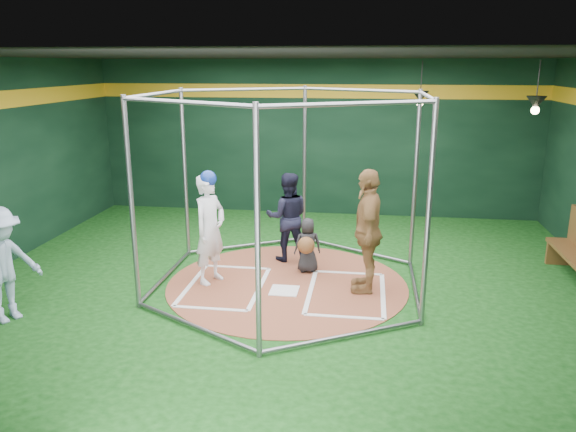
# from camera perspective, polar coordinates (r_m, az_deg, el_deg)

# --- Properties ---
(room_shell) EXTENTS (10.10, 9.10, 3.53)m
(room_shell) POSITION_cam_1_polar(r_m,az_deg,el_deg) (8.49, -0.09, 4.10)
(room_shell) COLOR #0D3A0D
(room_shell) RESTS_ON ground
(clay_disc) EXTENTS (3.80, 3.80, 0.01)m
(clay_disc) POSITION_cam_1_polar(r_m,az_deg,el_deg) (8.98, -0.09, -6.92)
(clay_disc) COLOR #954F36
(clay_disc) RESTS_ON ground
(home_plate) EXTENTS (0.43, 0.43, 0.01)m
(home_plate) POSITION_cam_1_polar(r_m,az_deg,el_deg) (8.70, -0.38, -7.58)
(home_plate) COLOR white
(home_plate) RESTS_ON clay_disc
(batter_box_left) EXTENTS (1.17, 1.77, 0.01)m
(batter_box_left) POSITION_cam_1_polar(r_m,az_deg,el_deg) (8.93, -6.42, -7.08)
(batter_box_left) COLOR white
(batter_box_left) RESTS_ON clay_disc
(batter_box_right) EXTENTS (1.17, 1.77, 0.01)m
(batter_box_right) POSITION_cam_1_polar(r_m,az_deg,el_deg) (8.67, 5.95, -7.77)
(batter_box_right) COLOR white
(batter_box_right) RESTS_ON clay_disc
(batting_cage) EXTENTS (4.05, 4.67, 3.00)m
(batting_cage) POSITION_cam_1_polar(r_m,az_deg,el_deg) (8.53, -0.10, 2.42)
(batting_cage) COLOR gray
(batting_cage) RESTS_ON ground
(pendant_lamp_near) EXTENTS (0.34, 0.34, 0.90)m
(pendant_lamp_near) POSITION_cam_1_polar(r_m,az_deg,el_deg) (11.89, 13.30, 11.69)
(pendant_lamp_near) COLOR black
(pendant_lamp_near) RESTS_ON room_shell
(pendant_lamp_far) EXTENTS (0.34, 0.34, 0.90)m
(pendant_lamp_far) POSITION_cam_1_polar(r_m,az_deg,el_deg) (10.63, 23.88, 10.44)
(pendant_lamp_far) COLOR black
(pendant_lamp_far) RESTS_ON room_shell
(batter_figure) EXTENTS (0.63, 0.75, 1.81)m
(batter_figure) POSITION_cam_1_polar(r_m,az_deg,el_deg) (8.87, -7.94, -1.17)
(batter_figure) COLOR white
(batter_figure) RESTS_ON clay_disc
(visitor_leopard) EXTENTS (0.48, 1.12, 1.90)m
(visitor_leopard) POSITION_cam_1_polar(r_m,az_deg,el_deg) (8.53, 8.08, -1.49)
(visitor_leopard) COLOR tan
(visitor_leopard) RESTS_ON clay_disc
(catcher_figure) EXTENTS (0.51, 0.59, 0.92)m
(catcher_figure) POSITION_cam_1_polar(r_m,az_deg,el_deg) (9.31, 1.99, -2.97)
(catcher_figure) COLOR black
(catcher_figure) RESTS_ON clay_disc
(umpire) EXTENTS (0.86, 0.73, 1.57)m
(umpire) POSITION_cam_1_polar(r_m,az_deg,el_deg) (9.82, -0.05, -0.09)
(umpire) COLOR black
(umpire) RESTS_ON clay_disc
(bystander_blue) EXTENTS (1.01, 1.18, 1.59)m
(bystander_blue) POSITION_cam_1_polar(r_m,az_deg,el_deg) (8.43, -27.03, -4.46)
(bystander_blue) COLOR #99B0CB
(bystander_blue) RESTS_ON ground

